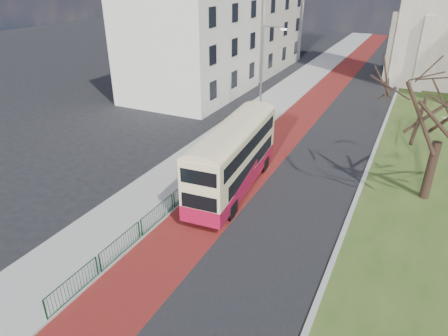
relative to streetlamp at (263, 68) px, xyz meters
The scene contains 11 objects.
ground 19.08m from the streetlamp, 76.42° to the right, with size 160.00×160.00×0.00m, color black.
road_carriageway 7.70m from the streetlamp, 18.88° to the left, with size 9.00×120.00×0.01m, color black.
bus_lane 5.91m from the streetlamp, 32.43° to the left, with size 3.40×120.00×0.01m, color #591414.
pavement_west 5.00m from the streetlamp, 108.07° to the left, with size 4.00×120.00×0.12m, color gray.
kerb_west 5.13m from the streetlamp, 56.03° to the left, with size 0.25×120.00×0.13m, color #999993.
kerb_east 12.07m from the streetlamp, 20.95° to the left, with size 0.25×80.00×0.13m, color #999993.
pedestrian_railing 14.64m from the streetlamp, 84.30° to the right, with size 0.07×24.00×1.12m.
street_block_near 10.62m from the streetlamp, 157.49° to the left, with size 10.30×14.30×13.00m.
street_block_far 22.24m from the streetlamp, 115.76° to the left, with size 10.30×16.30×11.50m.
streetlamp is the anchor object (origin of this frame).
bus 14.02m from the streetlamp, 75.77° to the right, with size 3.02×9.95×4.10m.
Camera 1 is at (8.04, -15.03, 12.08)m, focal length 32.00 mm.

